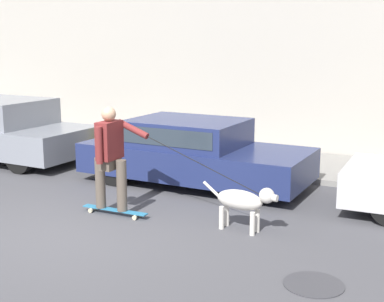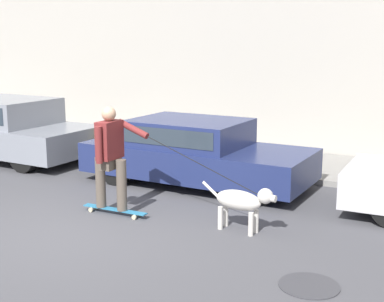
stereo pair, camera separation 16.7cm
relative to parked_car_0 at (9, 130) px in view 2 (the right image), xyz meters
name	(u,v)px [view 2 (the right image)]	position (x,y,z in m)	size (l,w,h in m)	color
ground_plane	(72,231)	(4.34, -3.00, -0.64)	(36.00, 36.00, 0.00)	#47474C
back_wall	(252,41)	(4.34, 3.49, 1.93)	(32.00, 0.30, 5.14)	#ADA89E
sidewalk_curb	(227,157)	(4.34, 2.14, -0.59)	(30.00, 2.35, 0.11)	gray
parked_car_0	(9,130)	(0.00, 0.00, 0.00)	(3.97, 1.92, 1.33)	black
parked_car_1	(195,153)	(4.68, 0.00, -0.07)	(4.14, 1.77, 1.19)	black
dog	(242,201)	(6.41, -1.90, -0.21)	(1.14, 0.34, 0.67)	beige
skateboarder	(111,154)	(4.39, -2.13, 0.28)	(2.87, 0.63, 1.64)	beige
manhole_cover	(309,286)	(7.71, -3.11, -0.64)	(0.65, 0.65, 0.01)	#38383D
fire_hydrant	(109,144)	(2.19, 0.71, -0.24)	(0.18, 0.18, 0.76)	gold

